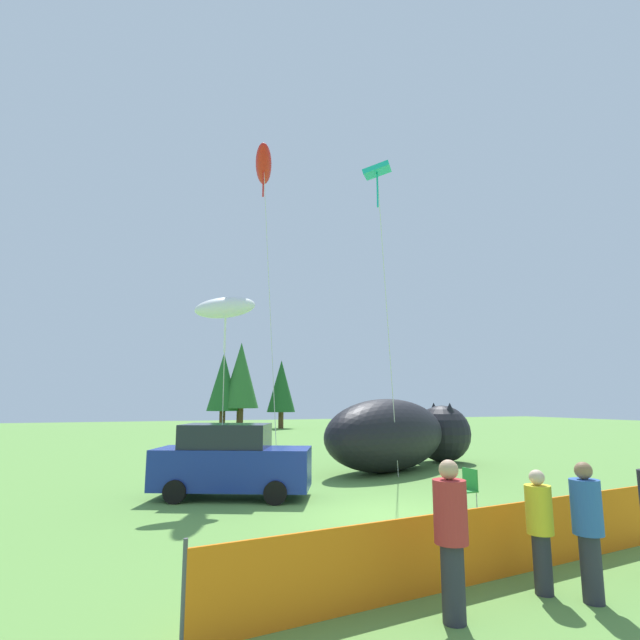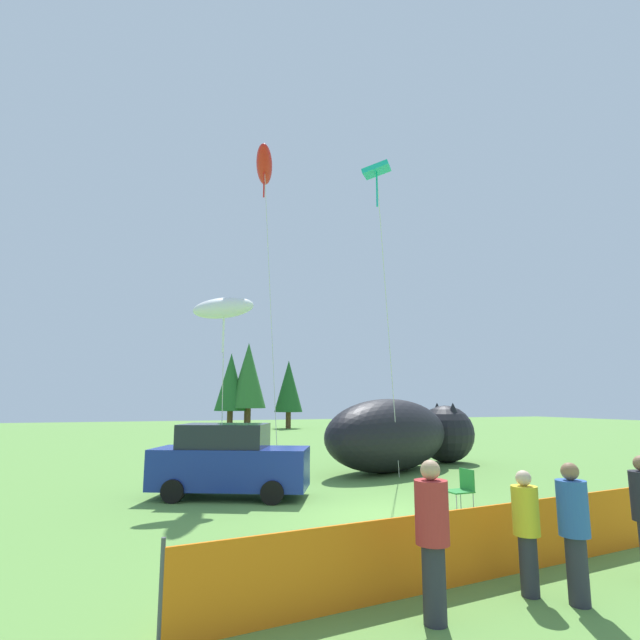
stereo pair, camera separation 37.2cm
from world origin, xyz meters
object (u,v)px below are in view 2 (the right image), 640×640
at_px(spectator_in_grey_shirt, 574,526).
at_px(kite_white_ghost, 224,309).
at_px(parked_car, 229,461).
at_px(inflatable_cat, 402,437).
at_px(kite_red_lizard, 264,166).
at_px(kite_teal_diamond, 377,177).
at_px(spectator_in_blue_shirt, 526,526).
at_px(spectator_in_black_shirt, 432,533).
at_px(folding_chair, 462,487).

bearing_deg(spectator_in_grey_shirt, kite_white_ghost, 109.93).
xyz_separation_m(parked_car, spectator_in_grey_shirt, (3.03, -8.72, 0.00)).
height_order(inflatable_cat, spectator_in_grey_shirt, inflatable_cat).
height_order(inflatable_cat, kite_red_lizard, kite_red_lizard).
relative_size(kite_teal_diamond, kite_white_ghost, 1.83).
bearing_deg(inflatable_cat, kite_white_ghost, 176.51).
height_order(kite_teal_diamond, kite_red_lizard, kite_red_lizard).
xyz_separation_m(spectator_in_blue_shirt, kite_teal_diamond, (2.08, 8.45, 9.15)).
distance_m(spectator_in_blue_shirt, kite_white_ghost, 10.01).
relative_size(spectator_in_grey_shirt, kite_white_ghost, 0.31).
xyz_separation_m(kite_teal_diamond, kite_white_ghost, (-4.97, 0.10, -4.80)).
distance_m(inflatable_cat, spectator_in_black_shirt, 13.41).
height_order(kite_red_lizard, kite_white_ghost, kite_red_lizard).
relative_size(spectator_in_grey_shirt, kite_teal_diamond, 0.17).
relative_size(spectator_in_blue_shirt, kite_teal_diamond, 0.15).
xyz_separation_m(inflatable_cat, kite_red_lizard, (-5.56, 0.17, 10.23)).
bearing_deg(spectator_in_blue_shirt, spectator_in_grey_shirt, -51.06).
bearing_deg(folding_chair, kite_teal_diamond, -89.25).
distance_m(inflatable_cat, kite_teal_diamond, 9.66).
bearing_deg(kite_teal_diamond, spectator_in_blue_shirt, -103.81).
relative_size(parked_car, spectator_in_grey_shirt, 2.53).
relative_size(spectator_in_blue_shirt, kite_white_ghost, 0.28).
xyz_separation_m(parked_car, kite_white_ghost, (-0.23, 0.28, 4.27)).
bearing_deg(spectator_in_black_shirt, kite_red_lizard, 87.06).
distance_m(spectator_in_black_shirt, kite_red_lizard, 15.97).
distance_m(spectator_in_blue_shirt, kite_red_lizard, 15.85).
xyz_separation_m(spectator_in_grey_shirt, kite_white_ghost, (-3.26, 9.00, 4.27)).
bearing_deg(inflatable_cat, folding_chair, -133.84).
height_order(spectator_in_black_shirt, kite_white_ghost, kite_white_ghost).
xyz_separation_m(inflatable_cat, kite_teal_diamond, (-2.44, -3.14, 8.81)).
relative_size(spectator_in_black_shirt, kite_white_ghost, 0.32).
distance_m(folding_chair, spectator_in_blue_shirt, 5.20).
height_order(parked_car, kite_red_lizard, kite_red_lizard).
xyz_separation_m(folding_chair, spectator_in_black_shirt, (-3.93, -4.98, 0.45)).
relative_size(folding_chair, spectator_in_blue_shirt, 0.60).
bearing_deg(spectator_in_black_shirt, kite_white_ghost, 97.88).
distance_m(parked_car, kite_teal_diamond, 10.24).
xyz_separation_m(inflatable_cat, spectator_in_blue_shirt, (-4.51, -11.59, -0.34)).
relative_size(folding_chair, kite_teal_diamond, 0.09).
bearing_deg(inflatable_cat, spectator_in_black_shirt, -143.30).
relative_size(parked_car, kite_red_lizard, 0.37).
xyz_separation_m(spectator_in_grey_shirt, kite_teal_diamond, (1.71, 8.91, 9.07)).
bearing_deg(parked_car, spectator_in_grey_shirt, -46.64).
bearing_deg(kite_teal_diamond, kite_red_lizard, 133.37).
distance_m(folding_chair, spectator_in_grey_shirt, 5.48).
height_order(folding_chair, kite_white_ghost, kite_white_ghost).
height_order(inflatable_cat, kite_white_ghost, kite_white_ghost).
relative_size(inflatable_cat, spectator_in_black_shirt, 4.46).
bearing_deg(kite_white_ghost, spectator_in_blue_shirt, -71.29).
relative_size(spectator_in_blue_shirt, kite_red_lizard, 0.13).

